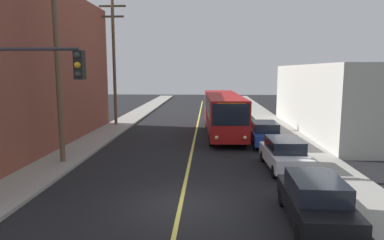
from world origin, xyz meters
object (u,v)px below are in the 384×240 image
(utility_pole_mid, at_px, (114,57))
(traffic_signal_left_corner, at_px, (26,93))
(parked_car_black, at_px, (315,200))
(parked_car_blue, at_px, (265,133))
(city_bus, at_px, (223,112))
(parked_car_white, at_px, (284,154))
(utility_pole_near, at_px, (57,49))

(utility_pole_mid, distance_m, traffic_signal_left_corner, 19.43)
(traffic_signal_left_corner, bearing_deg, parked_car_black, -4.27)
(parked_car_blue, distance_m, utility_pole_mid, 15.64)
(parked_car_black, height_order, traffic_signal_left_corner, traffic_signal_left_corner)
(utility_pole_mid, xyz_separation_m, traffic_signal_left_corner, (2.15, -19.21, -1.98))
(utility_pole_mid, relative_size, traffic_signal_left_corner, 1.87)
(city_bus, relative_size, parked_car_blue, 2.77)
(city_bus, distance_m, parked_car_black, 16.44)
(parked_car_black, xyz_separation_m, parked_car_blue, (0.27, 12.21, 0.00))
(parked_car_blue, bearing_deg, utility_pole_mid, 148.12)
(city_bus, height_order, parked_car_white, city_bus)
(parked_car_blue, bearing_deg, parked_car_white, -89.12)
(city_bus, distance_m, traffic_signal_left_corner, 17.43)
(parked_car_blue, bearing_deg, utility_pole_near, -156.01)
(parked_car_white, relative_size, traffic_signal_left_corner, 0.74)
(parked_car_black, distance_m, utility_pole_mid, 24.00)
(parked_car_white, distance_m, parked_car_blue, 5.78)
(parked_car_blue, relative_size, utility_pole_mid, 0.39)
(utility_pole_near, bearing_deg, city_bus, 45.40)
(traffic_signal_left_corner, bearing_deg, parked_car_blue, 48.03)
(utility_pole_mid, height_order, traffic_signal_left_corner, utility_pole_mid)
(parked_car_black, bearing_deg, city_bus, 98.48)
(parked_car_blue, height_order, traffic_signal_left_corner, traffic_signal_left_corner)
(parked_car_white, xyz_separation_m, parked_car_blue, (-0.09, 5.78, 0.00))
(city_bus, xyz_separation_m, parked_car_white, (2.78, -9.80, -0.98))
(parked_car_white, xyz_separation_m, traffic_signal_left_corner, (-10.39, -5.68, 3.46))
(parked_car_blue, bearing_deg, city_bus, 123.80)
(city_bus, relative_size, utility_pole_mid, 1.09)
(city_bus, distance_m, utility_pole_mid, 11.36)
(parked_car_black, relative_size, parked_car_blue, 1.01)
(utility_pole_near, relative_size, traffic_signal_left_corner, 1.86)
(city_bus, xyz_separation_m, parked_car_blue, (2.69, -4.03, -0.98))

